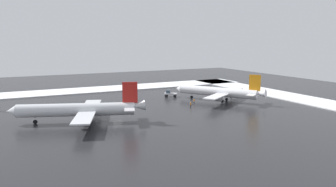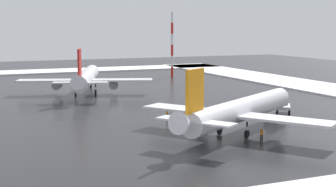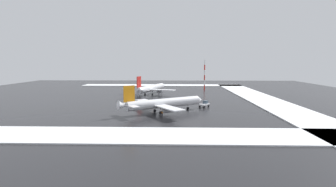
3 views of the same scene
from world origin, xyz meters
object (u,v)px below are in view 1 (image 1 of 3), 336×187
object	(u,v)px
airplane_far_rear	(219,92)
pushback_tug	(170,93)
airplane_parked_portside	(80,110)
ground_crew_mid_apron	(231,97)
ground_crew_beside_wing	(194,101)
ground_crew_near_tug	(191,104)

from	to	relation	value
airplane_far_rear	pushback_tug	bearing A→B (deg)	2.93
airplane_far_rear	airplane_parked_portside	world-z (taller)	airplane_parked_portside
airplane_parked_portside	pushback_tug	size ratio (longest dim) A/B	6.71
ground_crew_mid_apron	ground_crew_beside_wing	xyz separation A→B (m)	(15.64, 0.76, 0.00)
ground_crew_mid_apron	ground_crew_beside_wing	world-z (taller)	same
airplane_far_rear	airplane_parked_portside	size ratio (longest dim) A/B	0.87
ground_crew_mid_apron	ground_crew_beside_wing	distance (m)	15.66
airplane_parked_portside	ground_crew_beside_wing	size ratio (longest dim) A/B	19.70
pushback_tug	airplane_far_rear	bearing A→B (deg)	161.77
airplane_parked_portside	ground_crew_mid_apron	bearing A→B (deg)	-150.86
airplane_far_rear	ground_crew_mid_apron	bearing A→B (deg)	-121.77
airplane_far_rear	pushback_tug	distance (m)	19.23
airplane_parked_portside	pushback_tug	distance (m)	45.27
pushback_tug	ground_crew_mid_apron	size ratio (longest dim) A/B	2.93
ground_crew_mid_apron	ground_crew_near_tug	size ratio (longest dim) A/B	1.00
ground_crew_beside_wing	ground_crew_near_tug	xyz separation A→B (m)	(3.76, 4.17, 0.00)
airplane_parked_portside	ground_crew_near_tug	xyz separation A→B (m)	(-35.16, -4.12, -2.45)
pushback_tug	ground_crew_beside_wing	bearing A→B (deg)	128.81
airplane_parked_portside	ground_crew_near_tug	world-z (taller)	airplane_parked_portside
airplane_parked_portside	airplane_far_rear	bearing A→B (deg)	-150.01
ground_crew_near_tug	ground_crew_mid_apron	bearing A→B (deg)	4.29
ground_crew_near_tug	airplane_far_rear	bearing A→B (deg)	8.81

